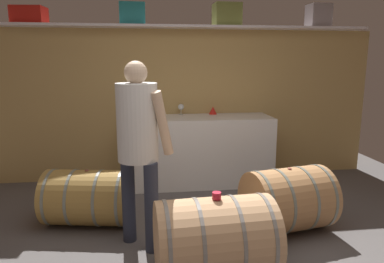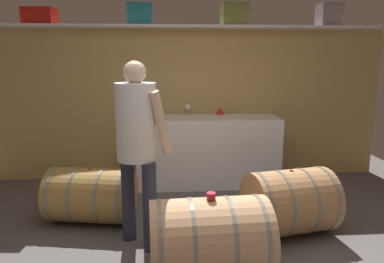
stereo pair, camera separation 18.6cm
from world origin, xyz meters
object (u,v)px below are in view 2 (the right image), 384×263
Objects in this scene: wine_bottle_dark at (154,108)px; wine_barrel_flank at (290,202)px; toolcase_olive at (234,15)px; red_funnel at (220,111)px; winemaker_pouring at (137,136)px; work_cabinet at (208,151)px; toolcase_red at (40,16)px; wine_glass at (188,107)px; wine_barrel_near at (209,239)px; tasting_cup at (211,196)px; toolcase_grey at (329,15)px; wine_barrel_far at (91,195)px; toolcase_teal at (140,14)px.

wine_bottle_dark is 0.32× the size of wine_barrel_flank.
toolcase_olive is 3.15× the size of red_funnel.
work_cabinet is at bearing 109.39° from winemaker_pouring.
toolcase_olive is 0.39× the size of wine_barrel_flank.
toolcase_red reaches higher than wine_glass.
tasting_cup is at bearing -3.44° from wine_barrel_near.
toolcase_red is 0.23× the size of winemaker_pouring.
toolcase_olive is 3.12m from wine_barrel_near.
wine_barrel_flank is (1.35, -1.43, -0.74)m from wine_bottle_dark.
toolcase_grey is at bearing 48.20° from wine_barrel_near.
work_cabinet is at bearing 80.54° from wine_barrel_near.
wine_barrel_far is at bearing -129.59° from wine_glass.
toolcase_olive is 1.38m from wine_glass.
wine_barrel_flank is at bearing 51.02° from winemaker_pouring.
winemaker_pouring is (-0.54, -1.81, -0.01)m from wine_glass.
wine_barrel_far is at bearing 132.59° from wine_barrel_near.
wine_bottle_dark is 2.21m from tasting_cup.
wine_barrel_far is 2.01m from wine_barrel_flank.
toolcase_grey reaches higher than wine_bottle_dark.
winemaker_pouring reaches higher than wine_bottle_dark.
toolcase_grey is 0.18× the size of winemaker_pouring.
wine_bottle_dark is at bearing -176.89° from work_cabinet.
toolcase_grey reaches higher than wine_barrel_near.
toolcase_red reaches higher than tasting_cup.
toolcase_teal is 2.14× the size of wine_glass.
toolcase_olive is 1.63m from wine_bottle_dark.
tasting_cup is (0.66, -2.38, -1.58)m from toolcase_teal.
toolcase_grey is (2.53, 0.00, 0.01)m from toolcase_teal.
wine_bottle_dark is at bearing -150.69° from wine_glass.
wine_barrel_flank is at bearing -75.34° from red_funnel.
toolcase_grey is 2.27m from wine_glass.
red_funnel is 2.43m from tasting_cup.
wine_barrel_near is 1.54m from wine_barrel_far.
red_funnel is (0.19, 0.22, 0.51)m from work_cabinet.
wine_glass reaches higher than wine_barrel_flank.
toolcase_red is at bearing 174.08° from work_cabinet.
work_cabinet is 0.93m from wine_bottle_dark.
tasting_cup is at bearing -89.08° from wine_glass.
toolcase_olive is at bearing 31.18° from work_cabinet.
toolcase_teal is at bearing 177.21° from toolcase_olive.
toolcase_red is 5.66× the size of tasting_cup.
wine_barrel_far is (0.81, -1.31, -1.92)m from toolcase_red.
work_cabinet is 2.17m from wine_barrel_near.
red_funnel is 2.13m from wine_barrel_far.
wine_barrel_near reaches higher than wine_barrel_flank.
winemaker_pouring reaches higher than wine_glass.
wine_barrel_flank is (2.78, -1.69, -1.89)m from toolcase_red.
toolcase_olive reaches higher than wine_bottle_dark.
winemaker_pouring is (-0.08, -1.56, -0.04)m from wine_bottle_dark.
work_cabinet reaches higher than wine_barrel_near.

